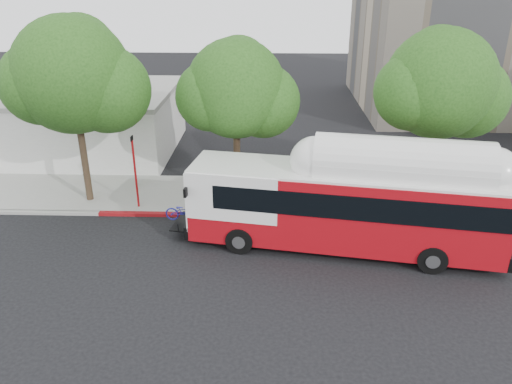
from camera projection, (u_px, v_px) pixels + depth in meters
ground at (251, 257)px, 21.88m from camera, size 120.00×120.00×0.00m
sidewalk at (256, 195)px, 27.79m from camera, size 60.00×5.00×0.15m
curb_strip at (254, 216)px, 25.41m from camera, size 60.00×0.30×0.15m
red_curb_segment at (196, 215)px, 25.50m from camera, size 10.00×0.32×0.16m
street_tree_left at (83, 80)px, 24.54m from camera, size 6.67×5.80×9.74m
street_tree_mid at (244, 93)px, 25.04m from camera, size 5.75×5.00×8.62m
street_tree_right at (448, 88)px, 24.41m from camera, size 6.21×5.40×9.18m
low_commercial_bldg at (56, 120)px, 34.22m from camera, size 16.20×10.20×4.25m
transit_bus at (345, 208)px, 21.83m from camera, size 14.67×5.06×4.27m
signal_pole at (135, 173)px, 25.49m from camera, size 0.11×0.38×4.01m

